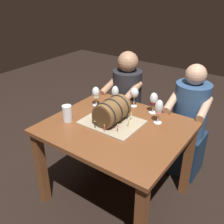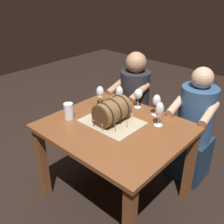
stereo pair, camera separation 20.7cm
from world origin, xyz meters
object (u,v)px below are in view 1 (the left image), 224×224
(person_seated_right, at_px, (188,127))
(wine_glass_amber, at_px, (115,93))
(wine_glass_white, at_px, (96,93))
(dining_table, at_px, (116,138))
(beer_pint, at_px, (67,114))
(person_seated_left, at_px, (126,108))
(wine_glass_empty, at_px, (134,93))
(wine_glass_rose, at_px, (159,108))
(barrel_cake, at_px, (112,113))
(wine_glass_red, at_px, (154,100))

(person_seated_right, bearing_deg, wine_glass_amber, -146.78)
(wine_glass_white, bearing_deg, wine_glass_amber, 41.84)
(dining_table, bearing_deg, beer_pint, -155.78)
(beer_pint, xyz_separation_m, person_seated_left, (0.02, 0.88, -0.29))
(wine_glass_empty, xyz_separation_m, wine_glass_amber, (-0.16, -0.07, -0.01))
(wine_glass_white, distance_m, wine_glass_rose, 0.62)
(barrel_cake, height_order, beer_pint, barrel_cake)
(person_seated_right, bearing_deg, wine_glass_rose, -102.97)
(beer_pint, height_order, person_seated_right, person_seated_right)
(dining_table, distance_m, person_seated_right, 0.80)
(wine_glass_red, height_order, beer_pint, wine_glass_red)
(person_seated_left, bearing_deg, beer_pint, -91.43)
(wine_glass_red, height_order, person_seated_right, person_seated_right)
(wine_glass_empty, bearing_deg, wine_glass_red, -3.32)
(barrel_cake, distance_m, wine_glass_red, 0.41)
(barrel_cake, height_order, wine_glass_white, barrel_cake)
(person_seated_right, bearing_deg, person_seated_left, -179.99)
(barrel_cake, relative_size, person_seated_left, 0.41)
(wine_glass_empty, xyz_separation_m, wine_glass_white, (-0.30, -0.19, -0.01))
(wine_glass_red, relative_size, wine_glass_rose, 0.92)
(dining_table, xyz_separation_m, barrel_cake, (-0.06, 0.02, 0.22))
(wine_glass_amber, xyz_separation_m, wine_glass_rose, (0.49, -0.08, 0.02))
(barrel_cake, bearing_deg, person_seated_left, 113.34)
(person_seated_right, bearing_deg, barrel_cake, -120.85)
(dining_table, relative_size, beer_pint, 7.94)
(wine_glass_red, bearing_deg, wine_glass_empty, 176.68)
(dining_table, relative_size, barrel_cake, 2.35)
(wine_glass_red, bearing_deg, barrel_cake, -117.43)
(beer_pint, bearing_deg, wine_glass_red, 47.20)
(person_seated_left, bearing_deg, wine_glass_white, -91.81)
(wine_glass_red, relative_size, wine_glass_white, 1.03)
(barrel_cake, xyz_separation_m, person_seated_left, (-0.30, 0.69, -0.32))
(wine_glass_rose, xyz_separation_m, person_seated_left, (-0.60, 0.47, -0.36))
(wine_glass_amber, distance_m, wine_glass_rose, 0.49)
(wine_glass_amber, bearing_deg, wine_glass_empty, 22.81)
(beer_pint, bearing_deg, wine_glass_empty, 61.51)
(wine_glass_white, relative_size, person_seated_left, 0.16)
(wine_glass_white, height_order, wine_glass_rose, wine_glass_rose)
(barrel_cake, height_order, wine_glass_amber, barrel_cake)
(wine_glass_amber, bearing_deg, dining_table, -53.29)
(dining_table, height_order, beer_pint, beer_pint)
(wine_glass_rose, bearing_deg, wine_glass_amber, 170.58)
(wine_glass_empty, height_order, beer_pint, wine_glass_empty)
(wine_glass_rose, height_order, person_seated_left, person_seated_left)
(wine_glass_rose, distance_m, person_seated_left, 0.85)
(wine_glass_white, distance_m, beer_pint, 0.38)
(wine_glass_rose, distance_m, person_seated_right, 0.60)
(wine_glass_amber, bearing_deg, person_seated_right, 33.22)
(wine_glass_red, distance_m, wine_glass_rose, 0.18)
(barrel_cake, xyz_separation_m, beer_pint, (-0.32, -0.19, -0.03))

